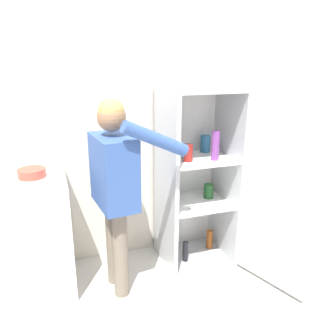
% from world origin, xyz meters
% --- Properties ---
extents(ground_plane, '(12.00, 12.00, 0.00)m').
position_xyz_m(ground_plane, '(0.00, 0.00, 0.00)').
color(ground_plane, beige).
extents(wall_back, '(7.00, 0.06, 2.55)m').
position_xyz_m(wall_back, '(0.00, 0.98, 1.27)').
color(wall_back, beige).
rests_on(wall_back, ground_plane).
extents(refrigerator, '(0.88, 1.15, 1.60)m').
position_xyz_m(refrigerator, '(0.39, 0.57, 0.80)').
color(refrigerator, '#B7BABC').
rests_on(refrigerator, ground_plane).
extents(person, '(0.66, 0.60, 1.56)m').
position_xyz_m(person, '(-0.49, 0.45, 0.97)').
color(person, '#726656').
rests_on(person, ground_plane).
extents(counter, '(0.61, 0.56, 0.94)m').
position_xyz_m(counter, '(-1.14, 0.65, 0.47)').
color(counter, white).
rests_on(counter, ground_plane).
extents(bowl, '(0.21, 0.21, 0.07)m').
position_xyz_m(bowl, '(-1.09, 0.75, 0.97)').
color(bowl, '#B24738').
rests_on(bowl, counter).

